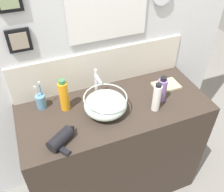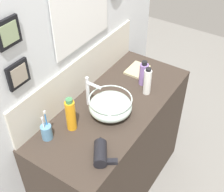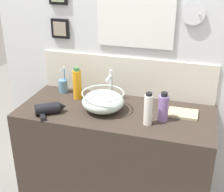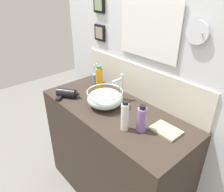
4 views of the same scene
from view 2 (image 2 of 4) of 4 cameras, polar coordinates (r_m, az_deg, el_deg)
name	(u,v)px [view 2 (image 2 of 4)]	position (r m, az deg, el deg)	size (l,w,h in m)	color
ground_plane	(113,186)	(2.77, 0.27, -16.16)	(6.00, 6.00, 0.00)	gray
vanity_counter	(114,151)	(2.39, 0.31, -10.03)	(1.27, 0.55, 0.93)	#382D26
back_panel	(74,46)	(1.99, -7.02, 8.98)	(1.95, 0.10, 2.56)	silver
glass_bowl_sink	(110,106)	(1.95, -0.29, -1.82)	(0.27, 0.27, 0.13)	silver
faucet	(89,90)	(1.99, -4.18, 1.13)	(0.02, 0.11, 0.22)	silver
hair_drier	(101,151)	(1.74, -2.06, -10.10)	(0.20, 0.20, 0.07)	black
toothbrush_cup	(47,132)	(1.86, -11.87, -6.41)	(0.06, 0.06, 0.20)	#598CB2
soap_dispenser	(144,74)	(2.20, 5.82, 4.09)	(0.06, 0.06, 0.19)	#8C6BB2
lotion_bottle	(71,115)	(1.85, -7.56, -3.42)	(0.06, 0.06, 0.23)	orange
shampoo_bottle	(147,82)	(2.11, 6.48, 2.65)	(0.05, 0.05, 0.21)	white
hand_towel	(137,70)	(2.37, 4.62, 4.80)	(0.19, 0.13, 0.02)	tan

